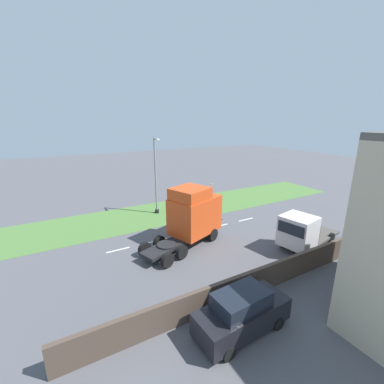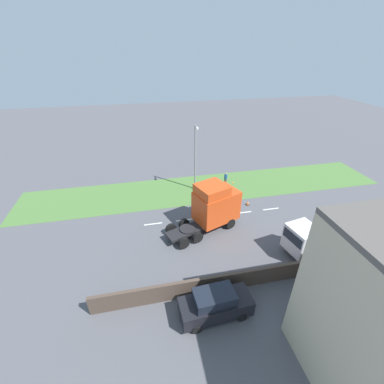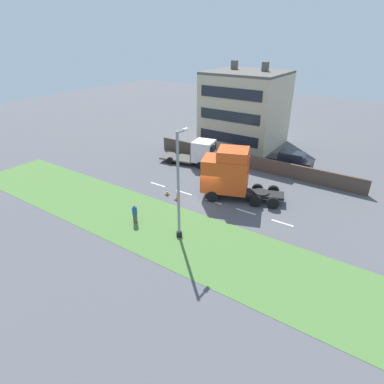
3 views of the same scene
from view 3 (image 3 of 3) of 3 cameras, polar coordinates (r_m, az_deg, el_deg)
ground_plane at (r=29.06m, az=2.59°, el=-1.34°), size 120.00×120.00×0.00m
grass_verge at (r=24.83m, az=-4.79°, el=-6.67°), size 7.00×44.00×0.01m
lane_markings at (r=28.74m, az=3.77°, el=-1.70°), size 0.16×14.60×0.00m
boundary_wall at (r=36.07m, az=10.21°, el=5.29°), size 0.25×24.00×1.54m
building_block at (r=43.81m, az=9.42°, el=14.40°), size 8.77×9.42×10.37m
lorry_cab at (r=28.65m, az=6.51°, el=3.26°), size 4.89×7.51×4.77m
flatbed_truck at (r=36.24m, az=1.40°, el=7.07°), size 3.40×6.51×2.87m
parked_car at (r=36.33m, az=17.01°, el=5.15°), size 2.15×4.82×2.16m
lamp_post at (r=22.21m, az=-2.36°, el=-0.14°), size 1.33×0.42×7.97m
pedestrian at (r=25.66m, az=-10.14°, el=-3.84°), size 0.39×0.39×1.58m
traffic_cone_lead at (r=28.84m, az=-2.75°, el=-0.93°), size 0.36×0.36×0.58m
traffic_cone_trailing at (r=29.78m, az=-4.46°, el=-0.05°), size 0.36×0.36×0.58m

